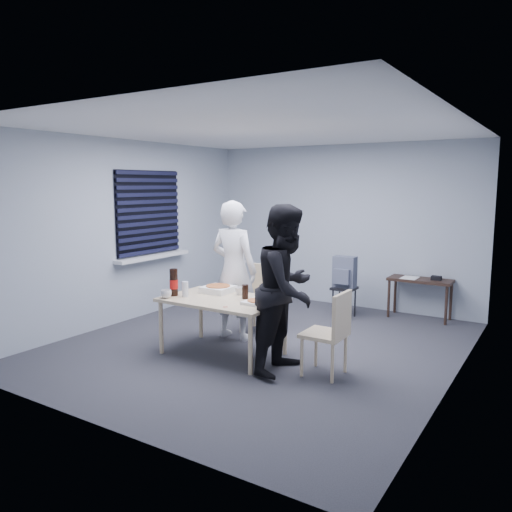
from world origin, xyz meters
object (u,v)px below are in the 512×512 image
Objects in this scene: chair_far at (262,293)px; mug_b at (239,291)px; dining_table at (223,304)px; stool at (344,294)px; chair_right at (332,328)px; person_black at (287,289)px; person_white at (234,270)px; side_table at (420,284)px; backpack at (344,272)px; mug_a at (166,294)px; soda_bottle at (174,283)px.

chair_far is 8.90× the size of mug_b.
dining_table is 2.36m from stool.
person_black is at bearing -167.60° from chair_right.
side_table is at bearing -128.80° from person_white.
side_table is 1.95× the size of backpack.
side_table reaches higher than stool.
mug_a is at bearing 100.64° from person_black.
soda_bottle reaches higher than chair_far.
mug_a is at bearing -113.51° from stool.
soda_bottle reaches higher than backpack.
backpack is at bearing 75.86° from dining_table.
dining_table is at bearing 112.72° from person_white.
stool is at bearing 75.95° from dining_table.
mug_a is (-0.56, -0.33, 0.11)m from dining_table.
chair_far is at bearing -102.50° from person_white.
stool is (0.71, 1.20, -0.16)m from chair_far.
stool is (0.57, 2.28, -0.25)m from dining_table.
backpack reaches higher than chair_far.
dining_table is at bearing -178.16° from chair_right.
backpack is at bearing 75.53° from mug_b.
side_table is at bearing 54.72° from soda_bottle.
backpack is (0.71, 1.18, 0.17)m from chair_far.
chair_right is 1.72m from person_white.
mug_a is 0.18m from soda_bottle.
mug_b is at bearing 78.48° from dining_table.
mug_a reaches higher than side_table.
chair_right reaches higher than dining_table.
person_black is at bearing -3.93° from dining_table.
person_black reaches higher than mug_a.
soda_bottle is at bearing 94.26° from mug_a.
stool is at bearing 59.48° from chair_far.
chair_right is 1.93× the size of backpack.
person_white reaches higher than chair_right.
person_black reaches higher than mug_b.
dining_table is 2.96× the size of backpack.
soda_bottle is at bearing -97.15° from backpack.
chair_far reaches higher than mug_a.
person_black reaches higher than side_table.
chair_far is 7.24× the size of mug_a.
backpack is 2.07m from mug_b.
backpack is (-0.78, 2.22, 0.17)m from chair_right.
dining_table is at bearing 17.74° from soda_bottle.
side_table is 3.78m from mug_a.
mug_b is at bearing -104.38° from stool.
backpack is 3.74× the size of mug_a.
person_white is at bearing 112.72° from dining_table.
dining_table is 0.70m from person_white.
stool is at bearing 109.19° from chair_right.
dining_table is 11.07× the size of mug_a.
person_black is at bearing -103.01° from side_table.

